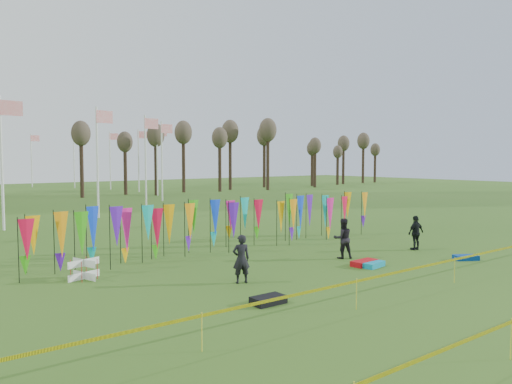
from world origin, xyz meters
TOP-DOWN VIEW (x-y plane):
  - ground at (0.00, 0.00)m, footprint 160.00×160.00m
  - banner_row at (0.28, 7.47)m, footprint 18.64×0.64m
  - caution_tape_near at (-0.22, -2.40)m, footprint 26.00×0.02m
  - tree_line at (32.00, 44.00)m, footprint 53.92×1.92m
  - box_kite at (-6.96, 5.86)m, footprint 0.66×0.66m
  - person_left at (-2.81, 2.06)m, footprint 0.73×0.62m
  - person_mid at (3.15, 2.87)m, footprint 0.98×0.83m
  - person_right at (7.37, 2.17)m, footprint 0.99×0.62m
  - kite_bag_turquoise at (2.83, 0.95)m, footprint 1.11×0.70m
  - kite_bag_blue at (7.05, -0.54)m, footprint 1.10×0.94m
  - kite_bag_red at (2.77, 1.33)m, footprint 1.23×0.62m
  - kite_bag_black at (-3.62, -0.44)m, footprint 1.01×0.59m

SIDE VIEW (x-z plane):
  - ground at x=0.00m, z-range 0.00..0.00m
  - kite_bag_blue at x=7.05m, z-range 0.00..0.21m
  - kite_bag_turquoise at x=2.83m, z-range 0.00..0.21m
  - kite_bag_red at x=2.77m, z-range 0.00..0.22m
  - kite_bag_black at x=-3.62m, z-range 0.00..0.23m
  - box_kite at x=-6.96m, z-range 0.00..0.74m
  - caution_tape_near at x=-0.22m, z-range 0.33..1.23m
  - person_right at x=7.37m, z-range 0.00..1.62m
  - person_left at x=-2.81m, z-range 0.00..1.69m
  - person_mid at x=3.15m, z-range 0.00..1.73m
  - banner_row at x=0.28m, z-range 0.27..2.57m
  - tree_line at x=32.00m, z-range 2.25..10.09m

